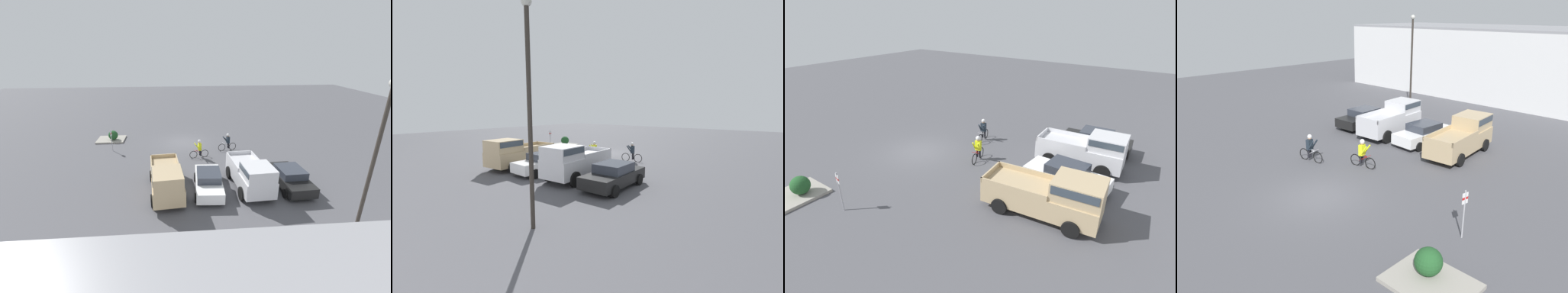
{
  "view_description": "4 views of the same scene",
  "coord_description": "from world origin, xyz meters",
  "views": [
    {
      "loc": [
        0.93,
        24.83,
        9.08
      ],
      "look_at": [
        -0.79,
        4.36,
        1.2
      ],
      "focal_mm": 24.0,
      "sensor_mm": 36.0,
      "label": 1
    },
    {
      "loc": [
        -14.6,
        21.26,
        4.32
      ],
      "look_at": [
        -0.79,
        4.36,
        1.2
      ],
      "focal_mm": 24.0,
      "sensor_mm": 36.0,
      "label": 2
    },
    {
      "loc": [
        12.72,
        13.81,
        8.7
      ],
      "look_at": [
        -0.79,
        4.36,
        1.2
      ],
      "focal_mm": 28.0,
      "sensor_mm": 36.0,
      "label": 3
    },
    {
      "loc": [
        13.22,
        -9.68,
        8.28
      ],
      "look_at": [
        -0.79,
        4.36,
        1.2
      ],
      "focal_mm": 35.0,
      "sensor_mm": 36.0,
      "label": 4
    }
  ],
  "objects": [
    {
      "name": "pickup_truck_0",
      "position": [
        -4.05,
        9.68,
        1.17
      ],
      "size": [
        2.42,
        4.99,
        2.24
      ],
      "color": "silver",
      "rests_on": "ground_plane"
    },
    {
      "name": "lamppost",
      "position": [
        -7.33,
        15.52,
        4.6
      ],
      "size": [
        0.36,
        0.36,
        7.99
      ],
      "color": "#2D2823",
      "rests_on": "ground_plane"
    },
    {
      "name": "fire_lane_sign",
      "position": [
        6.7,
        1.74,
        1.23
      ],
      "size": [
        0.08,
        0.3,
        2.02
      ],
      "color": "#9E9EA3",
      "rests_on": "ground_plane"
    },
    {
      "name": "cyclist_0",
      "position": [
        -1.16,
        3.93,
        0.86
      ],
      "size": [
        1.69,
        0.53,
        1.67
      ],
      "color": "black",
      "rests_on": "ground_plane"
    },
    {
      "name": "sedan_1",
      "position": [
        -1.23,
        9.57,
        0.7
      ],
      "size": [
        2.1,
        4.4,
        1.4
      ],
      "color": "white",
      "rests_on": "ground_plane"
    },
    {
      "name": "sedan_0",
      "position": [
        -6.83,
        9.5,
        0.71
      ],
      "size": [
        2.16,
        4.37,
        1.41
      ],
      "color": "black",
      "rests_on": "ground_plane"
    },
    {
      "name": "shrub",
      "position": [
        7.19,
        -1.07,
        0.62
      ],
      "size": [
        0.95,
        0.95,
        0.95
      ],
      "color": "#1E4C23",
      "rests_on": "curb_island"
    },
    {
      "name": "pickup_truck_1",
      "position": [
        1.53,
        9.84,
        1.13
      ],
      "size": [
        2.5,
        5.45,
        2.2
      ],
      "color": "tan",
      "rests_on": "ground_plane"
    },
    {
      "name": "cyclist_1",
      "position": [
        -3.94,
        2.42,
        0.84
      ],
      "size": [
        1.75,
        0.53,
        1.65
      ],
      "color": "black",
      "rests_on": "ground_plane"
    },
    {
      "name": "curb_island",
      "position": [
        7.48,
        -1.3,
        0.07
      ],
      "size": [
        2.74,
        2.2,
        0.15
      ],
      "primitive_type": "cube",
      "color": "gray",
      "rests_on": "ground_plane"
    },
    {
      "name": "ground_plane",
      "position": [
        0.0,
        0.0,
        0.0
      ],
      "size": [
        80.0,
        80.0,
        0.0
      ],
      "primitive_type": "plane",
      "color": "#4C4C51"
    }
  ]
}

